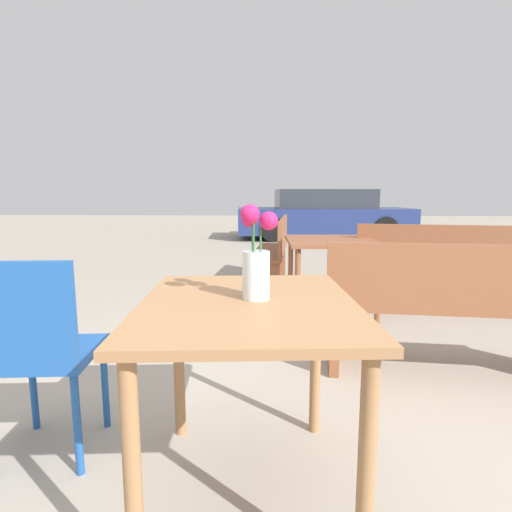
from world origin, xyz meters
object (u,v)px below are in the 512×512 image
bench_near (459,307)px  bench_middle (275,250)px  table_back (331,250)px  parked_car (323,215)px  table_front (248,331)px  cafe_chair (39,347)px  flower_vase (256,264)px  bench_far (438,265)px

bench_near → bench_middle: bearing=114.4°
bench_near → bench_middle: (-1.10, 2.42, -0.00)m
table_back → parked_car: parked_car is taller
bench_middle → table_front: bearing=-91.7°
cafe_chair → table_back: (1.48, 2.18, 0.10)m
cafe_chair → table_back: cafe_chair is taller
cafe_chair → parked_car: 9.18m
flower_vase → table_back: size_ratio=0.37×
flower_vase → cafe_chair: 0.98m
table_front → cafe_chair: size_ratio=1.08×
cafe_chair → bench_far: (2.53, 2.33, -0.05)m
flower_vase → table_back: bearing=75.6°
flower_vase → bench_near: 1.58m
table_front → bench_near: bearing=39.8°
bench_far → table_front: bearing=-124.0°
bench_middle → parked_car: size_ratio=0.35×
flower_vase → cafe_chair: size_ratio=0.39×
cafe_chair → bench_far: 3.44m
table_front → bench_near: bench_near is taller
cafe_chair → flower_vase: bearing=-6.7°
bench_near → parked_car: bearing=89.0°
parked_car → table_front: bearing=-98.4°
bench_near → parked_car: size_ratio=0.36×
bench_near → table_front: bearing=-140.2°
bench_near → parked_car: 8.05m
table_front → parked_car: bearing=81.6°
table_front → table_back: (0.61, 2.32, -0.03)m
table_front → bench_far: bearing=56.0°
cafe_chair → table_back: 2.64m
flower_vase → table_back: (0.59, 2.29, -0.27)m
cafe_chair → table_back: bearing=55.8°
bench_middle → cafe_chair: bearing=-106.5°
cafe_chair → bench_middle: cafe_chair is taller
table_front → cafe_chair: 0.89m
flower_vase → bench_near: flower_vase is taller
flower_vase → cafe_chair: bearing=173.3°
bench_near → flower_vase: bearing=-140.5°
bench_far → table_back: 1.07m
flower_vase → bench_far: size_ratio=0.22×
bench_middle → bench_far: same height
bench_near → cafe_chair: bearing=-157.4°
bench_near → bench_middle: same height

